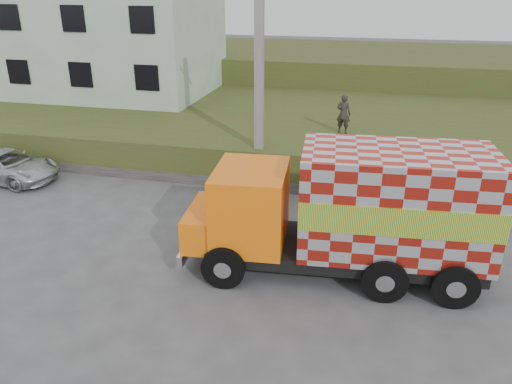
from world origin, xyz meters
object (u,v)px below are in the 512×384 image
(pedestrian, at_px, (344,114))
(utility_pole, at_px, (259,79))
(suv, at_px, (5,166))
(cargo_truck, at_px, (352,211))
(cow, at_px, (228,209))

(pedestrian, bearing_deg, utility_pole, 57.35)
(utility_pole, bearing_deg, pedestrian, 43.50)
(suv, height_order, pedestrian, pedestrian)
(pedestrian, bearing_deg, suv, 33.91)
(utility_pole, bearing_deg, suv, -169.07)
(suv, bearing_deg, pedestrian, -65.17)
(cargo_truck, height_order, suv, cargo_truck)
(utility_pole, xyz_separation_m, suv, (-9.87, -1.91, -3.47))
(cargo_truck, distance_m, pedestrian, 8.39)
(suv, xyz_separation_m, pedestrian, (12.77, 4.67, 1.71))
(cargo_truck, xyz_separation_m, cow, (-3.97, 1.88, -1.23))
(cow, xyz_separation_m, pedestrian, (3.07, 6.45, 1.73))
(utility_pole, bearing_deg, cow, -92.50)
(utility_pole, relative_size, pedestrian, 4.92)
(cow, height_order, suv, suv)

